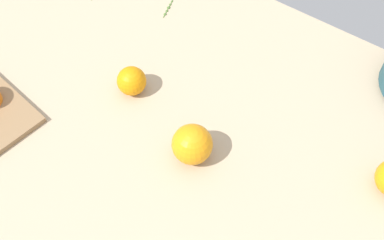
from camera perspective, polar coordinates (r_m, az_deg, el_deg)
name	(u,v)px	position (r cm, az deg, el deg)	size (l,w,h in cm)	color
ground_plane	(195,135)	(103.14, 0.39, -1.86)	(137.99, 95.67, 3.00)	tan
loose_orange_0	(132,81)	(107.10, -7.38, 4.75)	(6.74, 6.74, 6.74)	orange
loose_orange_1	(192,144)	(94.99, 0.02, -2.98)	(8.52, 8.52, 8.52)	orange
herb_sprig_1	(168,8)	(128.49, -2.94, 13.48)	(2.74, 7.73, 0.94)	#4A6B30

